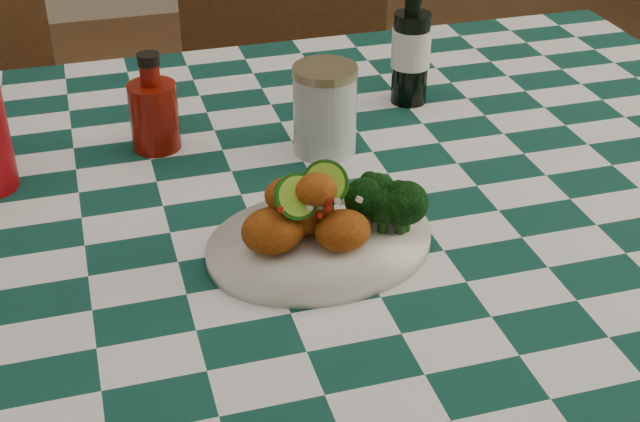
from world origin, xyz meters
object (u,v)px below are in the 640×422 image
object	(u,v)px
mason_jar	(325,110)
beer_bottle	(412,37)
wooden_chair_right	(277,129)
dining_table	(253,413)
ketchup_bottle	(153,102)
fried_chicken_pile	(313,207)
plate	(320,244)

from	to	relation	value
mason_jar	beer_bottle	size ratio (longest dim) A/B	0.60
mason_jar	wooden_chair_right	size ratio (longest dim) A/B	0.12
beer_bottle	wooden_chair_right	distance (m)	0.63
dining_table	ketchup_bottle	world-z (taller)	ketchup_bottle
beer_bottle	wooden_chair_right	bearing A→B (deg)	101.63
beer_bottle	ketchup_bottle	bearing A→B (deg)	-173.36
dining_table	fried_chicken_pile	world-z (taller)	fried_chicken_pile
dining_table	beer_bottle	size ratio (longest dim) A/B	7.73
ketchup_bottle	wooden_chair_right	world-z (taller)	wooden_chair_right
dining_table	beer_bottle	world-z (taller)	beer_bottle
ketchup_bottle	fried_chicken_pile	bearing A→B (deg)	-65.73
mason_jar	wooden_chair_right	xyz separation A→B (m)	(0.07, 0.62, -0.34)
beer_bottle	plate	bearing A→B (deg)	-124.55
fried_chicken_pile	ketchup_bottle	world-z (taller)	ketchup_bottle
dining_table	mason_jar	size ratio (longest dim) A/B	12.97
fried_chicken_pile	beer_bottle	distance (m)	0.45
fried_chicken_pile	mason_jar	bearing A→B (deg)	70.52
beer_bottle	dining_table	bearing A→B (deg)	-146.06
ketchup_bottle	mason_jar	xyz separation A→B (m)	(0.23, -0.08, -0.01)
dining_table	beer_bottle	distance (m)	0.63
dining_table	fried_chicken_pile	distance (m)	0.48
dining_table	beer_bottle	bearing A→B (deg)	33.94
ketchup_bottle	mason_jar	world-z (taller)	ketchup_bottle
ketchup_bottle	wooden_chair_right	bearing A→B (deg)	60.85
ketchup_bottle	wooden_chair_right	distance (m)	0.71
mason_jar	plate	bearing A→B (deg)	-107.68
wooden_chair_right	beer_bottle	bearing A→B (deg)	-59.28
plate	beer_bottle	world-z (taller)	beer_bottle
plate	beer_bottle	size ratio (longest dim) A/B	1.28
plate	fried_chicken_pile	bearing A→B (deg)	180.00
dining_table	mason_jar	distance (m)	0.49
beer_bottle	wooden_chair_right	world-z (taller)	wooden_chair_right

